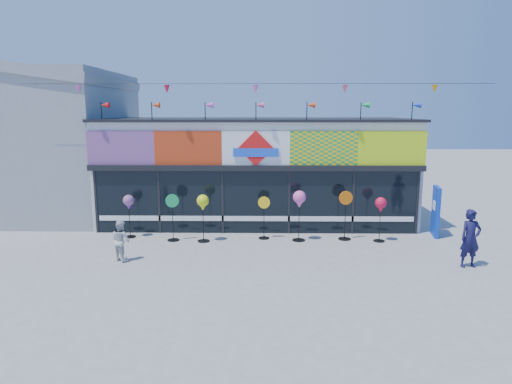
{
  "coord_description": "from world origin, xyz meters",
  "views": [
    {
      "loc": [
        0.25,
        -12.71,
        4.42
      ],
      "look_at": [
        0.03,
        2.0,
        1.78
      ],
      "focal_mm": 32.0,
      "sensor_mm": 36.0,
      "label": 1
    }
  ],
  "objects_px": {
    "spinner_1": "(173,216)",
    "spinner_4": "(299,201)",
    "spinner_2": "(203,204)",
    "spinner_3": "(264,216)",
    "blue_sign": "(436,211)",
    "spinner_0": "(129,203)",
    "adult_man": "(470,239)",
    "spinner_5": "(345,214)",
    "spinner_6": "(381,206)",
    "child": "(121,240)"
  },
  "relations": [
    {
      "from": "blue_sign",
      "to": "adult_man",
      "type": "height_order",
      "value": "blue_sign"
    },
    {
      "from": "spinner_3",
      "to": "spinner_6",
      "type": "xyz_separation_m",
      "value": [
        3.94,
        -0.3,
        0.44
      ]
    },
    {
      "from": "blue_sign",
      "to": "spinner_1",
      "type": "height_order",
      "value": "blue_sign"
    },
    {
      "from": "spinner_1",
      "to": "spinner_4",
      "type": "xyz_separation_m",
      "value": [
        4.32,
        0.05,
        0.54
      ]
    },
    {
      "from": "blue_sign",
      "to": "spinner_6",
      "type": "distance_m",
      "value": 2.29
    },
    {
      "from": "blue_sign",
      "to": "spinner_5",
      "type": "xyz_separation_m",
      "value": [
        -3.29,
        -0.52,
        0.01
      ]
    },
    {
      "from": "spinner_6",
      "to": "spinner_0",
      "type": "bearing_deg",
      "value": 177.37
    },
    {
      "from": "blue_sign",
      "to": "spinner_3",
      "type": "relative_size",
      "value": 1.19
    },
    {
      "from": "spinner_0",
      "to": "adult_man",
      "type": "bearing_deg",
      "value": -15.56
    },
    {
      "from": "spinner_1",
      "to": "child",
      "type": "xyz_separation_m",
      "value": [
        -1.14,
        -2.12,
        -0.24
      ]
    },
    {
      "from": "spinner_3",
      "to": "spinner_5",
      "type": "xyz_separation_m",
      "value": [
        2.8,
        -0.08,
        0.11
      ]
    },
    {
      "from": "spinner_4",
      "to": "spinner_5",
      "type": "distance_m",
      "value": 1.69
    },
    {
      "from": "blue_sign",
      "to": "adult_man",
      "type": "distance_m",
      "value": 3.29
    },
    {
      "from": "spinner_6",
      "to": "blue_sign",
      "type": "bearing_deg",
      "value": 18.91
    },
    {
      "from": "spinner_3",
      "to": "child",
      "type": "height_order",
      "value": "spinner_3"
    },
    {
      "from": "spinner_0",
      "to": "spinner_5",
      "type": "bearing_deg",
      "value": -1.36
    },
    {
      "from": "spinner_2",
      "to": "spinner_3",
      "type": "bearing_deg",
      "value": 10.87
    },
    {
      "from": "blue_sign",
      "to": "spinner_0",
      "type": "relative_size",
      "value": 1.17
    },
    {
      "from": "spinner_5",
      "to": "spinner_0",
      "type": "bearing_deg",
      "value": 178.64
    },
    {
      "from": "spinner_1",
      "to": "spinner_4",
      "type": "relative_size",
      "value": 0.93
    },
    {
      "from": "spinner_0",
      "to": "spinner_4",
      "type": "relative_size",
      "value": 0.87
    },
    {
      "from": "spinner_0",
      "to": "spinner_3",
      "type": "relative_size",
      "value": 1.02
    },
    {
      "from": "spinner_0",
      "to": "spinner_2",
      "type": "bearing_deg",
      "value": -10.62
    },
    {
      "from": "spinner_0",
      "to": "spinner_1",
      "type": "distance_m",
      "value": 1.69
    },
    {
      "from": "spinner_6",
      "to": "child",
      "type": "distance_m",
      "value": 8.49
    },
    {
      "from": "blue_sign",
      "to": "child",
      "type": "relative_size",
      "value": 1.45
    },
    {
      "from": "spinner_2",
      "to": "child",
      "type": "xyz_separation_m",
      "value": [
        -2.19,
        -2.02,
        -0.69
      ]
    },
    {
      "from": "blue_sign",
      "to": "spinner_1",
      "type": "distance_m",
      "value": 9.24
    },
    {
      "from": "child",
      "to": "spinner_0",
      "type": "bearing_deg",
      "value": -43.2
    },
    {
      "from": "spinner_6",
      "to": "adult_man",
      "type": "bearing_deg",
      "value": -53.17
    },
    {
      "from": "spinner_1",
      "to": "spinner_4",
      "type": "bearing_deg",
      "value": 0.69
    },
    {
      "from": "spinner_3",
      "to": "child",
      "type": "xyz_separation_m",
      "value": [
        -4.26,
        -2.42,
        -0.18
      ]
    },
    {
      "from": "spinner_5",
      "to": "child",
      "type": "distance_m",
      "value": 7.44
    },
    {
      "from": "adult_man",
      "to": "child",
      "type": "relative_size",
      "value": 1.37
    },
    {
      "from": "spinner_1",
      "to": "spinner_3",
      "type": "height_order",
      "value": "spinner_1"
    },
    {
      "from": "blue_sign",
      "to": "spinner_1",
      "type": "xyz_separation_m",
      "value": [
        -9.21,
        -0.74,
        -0.04
      ]
    },
    {
      "from": "child",
      "to": "spinner_2",
      "type": "bearing_deg",
      "value": -101.08
    },
    {
      "from": "blue_sign",
      "to": "spinner_5",
      "type": "bearing_deg",
      "value": -160.97
    },
    {
      "from": "spinner_1",
      "to": "spinner_4",
      "type": "height_order",
      "value": "spinner_4"
    },
    {
      "from": "child",
      "to": "blue_sign",
      "type": "bearing_deg",
      "value": -128.34
    },
    {
      "from": "spinner_2",
      "to": "adult_man",
      "type": "distance_m",
      "value": 8.3
    },
    {
      "from": "blue_sign",
      "to": "spinner_5",
      "type": "height_order",
      "value": "blue_sign"
    },
    {
      "from": "spinner_4",
      "to": "spinner_3",
      "type": "bearing_deg",
      "value": 168.52
    },
    {
      "from": "spinner_3",
      "to": "spinner_6",
      "type": "height_order",
      "value": "spinner_6"
    },
    {
      "from": "spinner_2",
      "to": "spinner_3",
      "type": "height_order",
      "value": "spinner_2"
    },
    {
      "from": "spinner_1",
      "to": "child",
      "type": "height_order",
      "value": "spinner_1"
    },
    {
      "from": "spinner_2",
      "to": "spinner_6",
      "type": "xyz_separation_m",
      "value": [
        6.01,
        0.1,
        -0.07
      ]
    },
    {
      "from": "spinner_0",
      "to": "spinner_6",
      "type": "xyz_separation_m",
      "value": [
        8.67,
        -0.4,
        0.01
      ]
    },
    {
      "from": "blue_sign",
      "to": "child",
      "type": "xyz_separation_m",
      "value": [
        -10.34,
        -2.86,
        -0.28
      ]
    },
    {
      "from": "spinner_2",
      "to": "spinner_4",
      "type": "height_order",
      "value": "spinner_4"
    }
  ]
}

